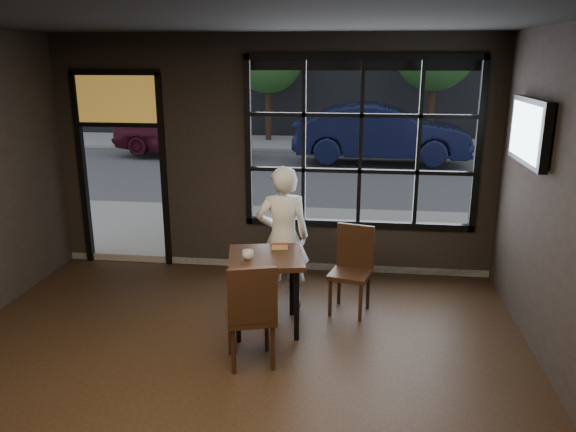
# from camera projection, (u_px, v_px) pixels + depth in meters

# --- Properties ---
(floor) EXTENTS (6.00, 7.00, 0.02)m
(floor) POSITION_uv_depth(u_px,v_px,m) (208.00, 420.00, 4.66)
(floor) COLOR black
(floor) RESTS_ON ground
(ceiling) EXTENTS (6.00, 7.00, 0.02)m
(ceiling) POSITION_uv_depth(u_px,v_px,m) (189.00, 9.00, 3.78)
(ceiling) COLOR black
(ceiling) RESTS_ON ground
(window_frame) EXTENTS (3.06, 0.12, 2.28)m
(window_frame) POSITION_uv_depth(u_px,v_px,m) (361.00, 144.00, 7.36)
(window_frame) COLOR black
(window_frame) RESTS_ON ground
(stained_transom) EXTENTS (1.20, 0.06, 0.70)m
(stained_transom) POSITION_uv_depth(u_px,v_px,m) (117.00, 99.00, 7.60)
(stained_transom) COLOR orange
(stained_transom) RESTS_ON ground
(street_asphalt) EXTENTS (60.00, 41.00, 0.04)m
(street_asphalt) POSITION_uv_depth(u_px,v_px,m) (334.00, 118.00, 27.57)
(street_asphalt) COLOR #545456
(street_asphalt) RESTS_ON ground
(cafe_table) EXTENTS (0.93, 0.93, 0.85)m
(cafe_table) POSITION_uv_depth(u_px,v_px,m) (266.00, 292.00, 6.13)
(cafe_table) COLOR black
(cafe_table) RESTS_ON floor
(chair_near) EXTENTS (0.58, 0.58, 1.06)m
(chair_near) POSITION_uv_depth(u_px,v_px,m) (250.00, 312.00, 5.40)
(chair_near) COLOR black
(chair_near) RESTS_ON floor
(chair_window) EXTENTS (0.54, 0.54, 1.02)m
(chair_window) POSITION_uv_depth(u_px,v_px,m) (350.00, 271.00, 6.48)
(chair_window) COLOR black
(chair_window) RESTS_ON floor
(man) EXTENTS (0.70, 0.53, 1.71)m
(man) POSITION_uv_depth(u_px,v_px,m) (283.00, 237.00, 6.58)
(man) COLOR silver
(man) RESTS_ON floor
(hotdog) EXTENTS (0.21, 0.12, 0.06)m
(hotdog) POSITION_uv_depth(u_px,v_px,m) (280.00, 246.00, 6.20)
(hotdog) COLOR tan
(hotdog) RESTS_ON cafe_table
(cup) EXTENTS (0.13, 0.13, 0.10)m
(cup) POSITION_uv_depth(u_px,v_px,m) (248.00, 255.00, 5.89)
(cup) COLOR silver
(cup) RESTS_ON cafe_table
(tv) EXTENTS (0.13, 1.17, 0.68)m
(tv) POSITION_uv_depth(u_px,v_px,m) (530.00, 131.00, 5.82)
(tv) COLOR black
(tv) RESTS_ON wall_right
(navy_car) EXTENTS (4.77, 1.71, 1.56)m
(navy_car) POSITION_uv_depth(u_px,v_px,m) (381.00, 133.00, 15.38)
(navy_car) COLOR black
(navy_car) RESTS_ON street_asphalt
(maroon_car) EXTENTS (4.25, 2.23, 1.38)m
(maroon_car) POSITION_uv_depth(u_px,v_px,m) (182.00, 131.00, 16.54)
(maroon_car) COLOR #430D1C
(maroon_car) RESTS_ON street_asphalt
(tree_left) EXTENTS (2.37, 2.37, 4.05)m
(tree_left) POSITION_uv_depth(u_px,v_px,m) (268.00, 58.00, 18.81)
(tree_left) COLOR #332114
(tree_left) RESTS_ON street_asphalt
(tree_right) EXTENTS (2.58, 2.58, 4.41)m
(tree_right) POSITION_uv_depth(u_px,v_px,m) (435.00, 50.00, 17.61)
(tree_right) COLOR #332114
(tree_right) RESTS_ON street_asphalt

